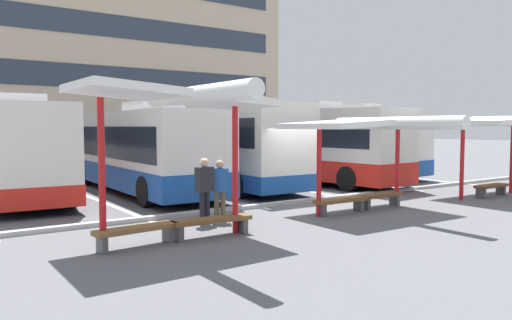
{
  "coord_description": "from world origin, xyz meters",
  "views": [
    {
      "loc": [
        -10.87,
        -12.74,
        2.56
      ],
      "look_at": [
        -0.68,
        1.84,
        1.35
      ],
      "focal_mm": 34.61,
      "sensor_mm": 36.0,
      "label": 1
    }
  ],
  "objects_px": {
    "bench_3": "(380,197)",
    "waiting_shelter_2": "(497,122)",
    "coach_bus_0": "(15,150)",
    "waiting_passenger_0": "(205,186)",
    "coach_bus_4": "(334,142)",
    "bench_1": "(212,222)",
    "coach_bus_2": "(219,145)",
    "waiting_shelter_0": "(178,100)",
    "bench_2": "(341,202)",
    "coach_bus_1": "(140,152)",
    "waiting_passenger_1": "(220,186)",
    "bench_4": "(491,188)",
    "coach_bus_3": "(290,145)",
    "bench_0": "(137,232)",
    "waiting_shelter_1": "(368,124)"
  },
  "relations": [
    {
      "from": "bench_4",
      "to": "waiting_passenger_0",
      "type": "bearing_deg",
      "value": 172.14
    },
    {
      "from": "bench_2",
      "to": "waiting_passenger_1",
      "type": "distance_m",
      "value": 3.7
    },
    {
      "from": "coach_bus_2",
      "to": "bench_1",
      "type": "relative_size",
      "value": 5.3
    },
    {
      "from": "coach_bus_4",
      "to": "bench_4",
      "type": "xyz_separation_m",
      "value": [
        -1.1,
        -9.29,
        -1.39
      ]
    },
    {
      "from": "bench_3",
      "to": "waiting_passenger_0",
      "type": "distance_m",
      "value": 5.93
    },
    {
      "from": "coach_bus_4",
      "to": "bench_2",
      "type": "height_order",
      "value": "coach_bus_4"
    },
    {
      "from": "coach_bus_0",
      "to": "waiting_passenger_0",
      "type": "bearing_deg",
      "value": -69.08
    },
    {
      "from": "bench_0",
      "to": "waiting_shelter_1",
      "type": "height_order",
      "value": "waiting_shelter_1"
    },
    {
      "from": "waiting_passenger_1",
      "to": "bench_4",
      "type": "bearing_deg",
      "value": -8.75
    },
    {
      "from": "waiting_shelter_0",
      "to": "bench_4",
      "type": "distance_m",
      "value": 12.84
    },
    {
      "from": "coach_bus_2",
      "to": "waiting_shelter_1",
      "type": "distance_m",
      "value": 8.13
    },
    {
      "from": "coach_bus_3",
      "to": "coach_bus_4",
      "type": "height_order",
      "value": "coach_bus_4"
    },
    {
      "from": "bench_2",
      "to": "bench_4",
      "type": "relative_size",
      "value": 1.06
    },
    {
      "from": "coach_bus_4",
      "to": "waiting_passenger_0",
      "type": "height_order",
      "value": "coach_bus_4"
    },
    {
      "from": "waiting_shelter_2",
      "to": "coach_bus_2",
      "type": "bearing_deg",
      "value": 126.89
    },
    {
      "from": "coach_bus_1",
      "to": "bench_4",
      "type": "distance_m",
      "value": 13.23
    },
    {
      "from": "waiting_shelter_2",
      "to": "bench_2",
      "type": "bearing_deg",
      "value": 173.87
    },
    {
      "from": "coach_bus_0",
      "to": "waiting_passenger_0",
      "type": "height_order",
      "value": "coach_bus_0"
    },
    {
      "from": "coach_bus_0",
      "to": "waiting_passenger_0",
      "type": "relative_size",
      "value": 5.97
    },
    {
      "from": "waiting_shelter_1",
      "to": "waiting_passenger_1",
      "type": "xyz_separation_m",
      "value": [
        -4.41,
        1.21,
        -1.66
      ]
    },
    {
      "from": "coach_bus_0",
      "to": "bench_4",
      "type": "xyz_separation_m",
      "value": [
        14.2,
        -9.8,
        -1.36
      ]
    },
    {
      "from": "waiting_shelter_2",
      "to": "waiting_passenger_0",
      "type": "relative_size",
      "value": 3.03
    },
    {
      "from": "coach_bus_0",
      "to": "coach_bus_3",
      "type": "bearing_deg",
      "value": -5.17
    },
    {
      "from": "waiting_shelter_1",
      "to": "bench_2",
      "type": "height_order",
      "value": "waiting_shelter_1"
    },
    {
      "from": "waiting_shelter_0",
      "to": "waiting_passenger_0",
      "type": "height_order",
      "value": "waiting_shelter_0"
    },
    {
      "from": "waiting_shelter_0",
      "to": "bench_1",
      "type": "height_order",
      "value": "waiting_shelter_0"
    },
    {
      "from": "waiting_shelter_0",
      "to": "waiting_passenger_0",
      "type": "distance_m",
      "value": 3.03
    },
    {
      "from": "bench_2",
      "to": "waiting_shelter_2",
      "type": "distance_m",
      "value": 7.44
    },
    {
      "from": "bench_4",
      "to": "waiting_passenger_1",
      "type": "relative_size",
      "value": 1.01
    },
    {
      "from": "coach_bus_1",
      "to": "waiting_shelter_2",
      "type": "relative_size",
      "value": 2.0
    },
    {
      "from": "coach_bus_4",
      "to": "coach_bus_0",
      "type": "bearing_deg",
      "value": 178.09
    },
    {
      "from": "coach_bus_1",
      "to": "coach_bus_3",
      "type": "distance_m",
      "value": 7.57
    },
    {
      "from": "waiting_passenger_1",
      "to": "waiting_shelter_0",
      "type": "bearing_deg",
      "value": -140.25
    },
    {
      "from": "waiting_shelter_1",
      "to": "bench_3",
      "type": "relative_size",
      "value": 2.84
    },
    {
      "from": "bench_2",
      "to": "waiting_passenger_0",
      "type": "height_order",
      "value": "waiting_passenger_0"
    },
    {
      "from": "waiting_shelter_0",
      "to": "waiting_shelter_2",
      "type": "xyz_separation_m",
      "value": [
        12.53,
        -0.09,
        -0.4
      ]
    },
    {
      "from": "waiting_shelter_1",
      "to": "coach_bus_4",
      "type": "bearing_deg",
      "value": 50.93
    },
    {
      "from": "coach_bus_2",
      "to": "waiting_shelter_2",
      "type": "relative_size",
      "value": 1.97
    },
    {
      "from": "bench_3",
      "to": "waiting_shelter_2",
      "type": "relative_size",
      "value": 0.32
    },
    {
      "from": "bench_1",
      "to": "waiting_shelter_2",
      "type": "relative_size",
      "value": 0.37
    },
    {
      "from": "coach_bus_4",
      "to": "waiting_passenger_0",
      "type": "distance_m",
      "value": 14.43
    },
    {
      "from": "coach_bus_4",
      "to": "bench_1",
      "type": "distance_m",
      "value": 15.75
    },
    {
      "from": "coach_bus_1",
      "to": "bench_1",
      "type": "relative_size",
      "value": 5.37
    },
    {
      "from": "bench_4",
      "to": "waiting_passenger_1",
      "type": "height_order",
      "value": "waiting_passenger_1"
    },
    {
      "from": "bench_0",
      "to": "bench_3",
      "type": "relative_size",
      "value": 1.09
    },
    {
      "from": "bench_3",
      "to": "bench_0",
      "type": "bearing_deg",
      "value": -176.49
    },
    {
      "from": "bench_0",
      "to": "bench_2",
      "type": "distance_m",
      "value": 6.44
    },
    {
      "from": "bench_1",
      "to": "coach_bus_2",
      "type": "bearing_deg",
      "value": 58.38
    },
    {
      "from": "coach_bus_2",
      "to": "waiting_passenger_0",
      "type": "bearing_deg",
      "value": -123.2
    },
    {
      "from": "waiting_shelter_2",
      "to": "bench_4",
      "type": "xyz_separation_m",
      "value": [
        -0.0,
        0.14,
        -2.39
      ]
    }
  ]
}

